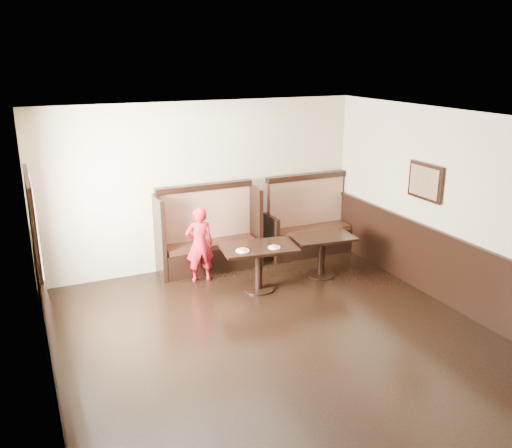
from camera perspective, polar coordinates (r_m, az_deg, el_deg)
ground at (r=6.68m, az=4.80°, el=-14.35°), size 7.00×7.00×0.00m
room_shell at (r=6.45m, az=1.38°, el=-8.70°), size 7.00×7.00×7.00m
booth_main at (r=9.19m, az=-5.07°, el=-1.56°), size 1.75×0.72×1.45m
booth_neighbor at (r=9.98m, az=5.56°, el=-0.31°), size 1.65×0.72×1.45m
table_main at (r=8.30m, az=0.28°, el=-3.45°), size 1.21×0.84×0.72m
table_neighbor at (r=8.91m, az=6.94°, el=-2.31°), size 1.06×0.75×0.69m
child at (r=8.66m, az=-5.95°, el=-2.16°), size 0.48×0.35×1.23m
pizza_plate_left at (r=8.04m, az=-1.42°, el=-2.77°), size 0.21×0.21×0.04m
pizza_plate_right at (r=8.18m, az=1.92°, el=-2.43°), size 0.19×0.19×0.03m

